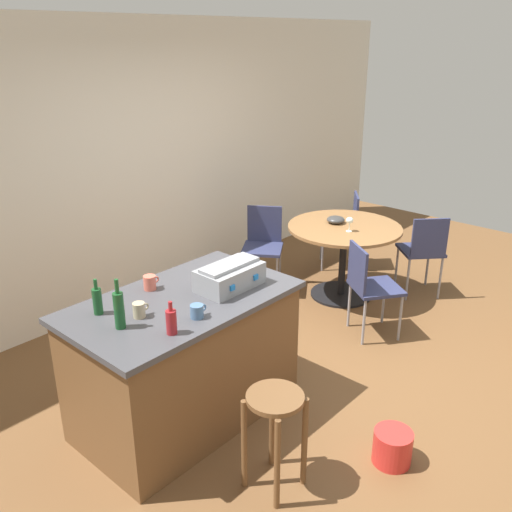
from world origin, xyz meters
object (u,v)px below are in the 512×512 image
wooden_stool (275,420)px  serving_bowl (336,220)px  folding_chair_near (369,283)px  plastic_bucket (392,447)px  toolbox (230,276)px  cup_2 (150,282)px  folding_chair_right (263,242)px  folding_chair_left (344,224)px  cup_0 (139,310)px  cup_1 (197,311)px  folding_chair_far (424,249)px  kitchen_island (185,359)px  wine_glass (350,221)px  bottle_1 (97,301)px  dining_table (344,243)px  bottle_2 (119,309)px  bottle_0 (171,321)px

wooden_stool → serving_bowl: (2.49, 1.29, 0.33)m
folding_chair_near → plastic_bucket: size_ratio=3.47×
wooden_stool → toolbox: bearing=60.9°
cup_2 → folding_chair_right: bearing=20.3°
folding_chair_near → folding_chair_left: (1.21, 1.06, 0.01)m
serving_bowl → cup_2: bearing=-176.5°
folding_chair_right → cup_0: (-2.31, -1.01, 0.45)m
cup_1 → serving_bowl: size_ratio=0.65×
folding_chair_far → serving_bowl: bearing=125.8°
kitchen_island → folding_chair_far: kitchen_island is taller
toolbox → wine_glass: size_ratio=3.16×
serving_bowl → wine_glass: bearing=-117.7°
serving_bowl → cup_0: bearing=-171.3°
folding_chair_near → folding_chair_left: folding_chair_left is taller
folding_chair_right → cup_2: size_ratio=7.33×
folding_chair_left → bottle_1: (-3.54, -0.51, 0.51)m
toolbox → dining_table: bearing=11.2°
folding_chair_far → wooden_stool: bearing=-169.3°
bottle_2 → plastic_bucket: bearing=-50.7°
folding_chair_left → wine_glass: (-0.79, -0.56, 0.36)m
bottle_1 → wine_glass: bottle_1 is taller
kitchen_island → plastic_bucket: (0.55, -1.31, -0.35)m
cup_1 → serving_bowl: (2.51, 0.69, -0.17)m
bottle_1 → wine_glass: bearing=-1.0°
cup_1 → bottle_0: bearing=-171.2°
folding_chair_far → serving_bowl: 0.93m
folding_chair_far → folding_chair_left: folding_chair_far is taller
cup_0 → cup_2: (0.29, 0.27, 0.00)m
folding_chair_near → plastic_bucket: (-1.30, -0.99, -0.39)m
plastic_bucket → kitchen_island: bearing=112.9°
bottle_0 → cup_1: 0.24m
kitchen_island → toolbox: (0.34, -0.11, 0.54)m
wooden_stool → folding_chair_far: folding_chair_far is taller
bottle_1 → cup_0: size_ratio=2.08×
wooden_stool → bottle_2: bearing=115.5°
cup_2 → wooden_stool: bearing=-92.2°
toolbox → wine_glass: 1.96m
wooden_stool → bottle_1: bearing=109.6°
cup_1 → toolbox: bearing=19.6°
toolbox → bottle_0: (-0.68, -0.19, -0.00)m
wooden_stool → folding_chair_right: bearing=42.5°
dining_table → folding_chair_near: folding_chair_near is taller
bottle_2 → serving_bowl: bottle_2 is taller
kitchen_island → serving_bowl: size_ratio=8.46×
dining_table → cup_2: 2.45m
folding_chair_near → bottle_1: bearing=166.8°
folding_chair_left → bottle_2: bottle_2 is taller
cup_0 → plastic_bucket: cup_0 is taller
bottle_0 → folding_chair_near: bearing=-0.5°
toolbox → bottle_0: size_ratio=2.23×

